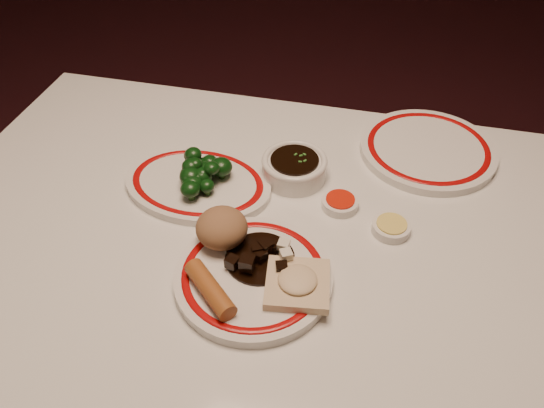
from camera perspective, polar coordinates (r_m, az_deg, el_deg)
The scene contains 12 objects.
dining_table at distance 0.92m, azimuth -1.10°, elevation -9.24°, with size 1.20×0.90×0.75m.
main_plate at distance 0.80m, azimuth -2.01°, elevation -7.77°, with size 0.30×0.30×0.02m.
rice_mound at distance 0.82m, azimuth -5.43°, elevation -2.57°, with size 0.08×0.08×0.06m, color #906544.
spring_roll at distance 0.77m, azimuth -6.67°, elevation -9.06°, with size 0.03×0.03×0.10m, color #9E5927.
fried_wonton at distance 0.77m, azimuth 2.77°, elevation -8.47°, with size 0.10×0.10×0.03m.
stirfry_heap at distance 0.80m, azimuth -1.27°, elevation -5.71°, with size 0.11×0.11×0.03m.
broccoli_plate at distance 0.96m, azimuth -7.99°, elevation 2.18°, with size 0.28×0.25×0.02m.
broccoli_pile at distance 0.94m, azimuth -7.74°, elevation 3.51°, with size 0.10×0.12×0.05m.
soy_bowl at distance 0.97m, azimuth 2.42°, elevation 3.84°, with size 0.12×0.12×0.04m.
sweet_sour_dish at distance 0.92m, azimuth 7.33°, elevation 0.13°, with size 0.06×0.06×0.02m.
mustard_dish at distance 0.90m, azimuth 12.68°, elevation -2.45°, with size 0.06×0.06×0.02m.
far_plate at distance 1.08m, azimuth 16.41°, elevation 5.67°, with size 0.33×0.33×0.02m.
Camera 1 is at (0.15, -0.54, 1.38)m, focal length 35.00 mm.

